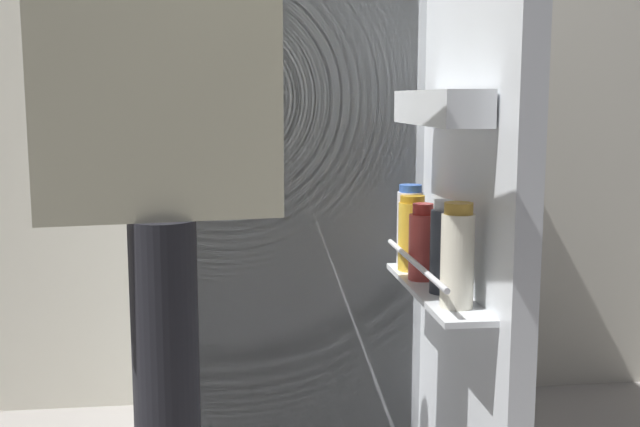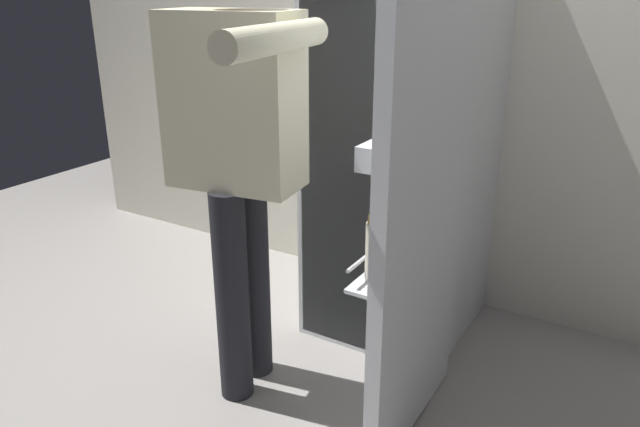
# 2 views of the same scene
# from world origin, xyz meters

# --- Properties ---
(kitchen_wall) EXTENTS (4.40, 0.10, 2.43)m
(kitchen_wall) POSITION_xyz_m (0.00, 0.95, 1.21)
(kitchen_wall) COLOR silver
(kitchen_wall) RESTS_ON ground_plane
(refrigerator) EXTENTS (0.67, 1.26, 1.67)m
(refrigerator) POSITION_xyz_m (0.02, 0.52, 0.84)
(refrigerator) COLOR silver
(refrigerator) RESTS_ON ground_plane
(person) EXTENTS (0.60, 0.70, 1.59)m
(person) POSITION_xyz_m (-0.29, -0.14, 0.95)
(person) COLOR black
(person) RESTS_ON ground_plane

